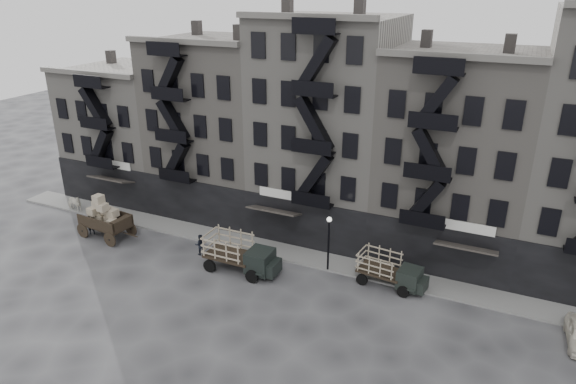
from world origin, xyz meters
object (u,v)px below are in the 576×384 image
at_px(stake_truck_west, 240,251).
at_px(stake_truck_east, 390,268).
at_px(wagon, 103,213).
at_px(pedestrian_mid, 200,245).
at_px(pedestrian_west, 91,224).
at_px(horse, 74,204).

bearing_deg(stake_truck_west, stake_truck_east, 14.14).
xyz_separation_m(wagon, pedestrian_mid, (8.72, 0.69, -1.26)).
bearing_deg(pedestrian_west, stake_truck_east, -25.69).
bearing_deg(pedestrian_mid, stake_truck_west, 131.42).
bearing_deg(horse, pedestrian_mid, -92.31).
bearing_deg(pedestrian_west, stake_truck_west, -31.68).
bearing_deg(horse, stake_truck_west, -93.34).
relative_size(wagon, stake_truck_west, 0.82).
distance_m(horse, wagon, 6.63).
height_order(horse, stake_truck_east, stake_truck_east).
bearing_deg(pedestrian_west, wagon, -24.39).
height_order(stake_truck_west, pedestrian_mid, stake_truck_west).
height_order(horse, stake_truck_west, stake_truck_west).
distance_m(pedestrian_west, pedestrian_mid, 10.11).
bearing_deg(stake_truck_west, pedestrian_mid, 168.20).
bearing_deg(stake_truck_west, wagon, 179.38).
distance_m(horse, stake_truck_west, 18.87).
bearing_deg(pedestrian_west, pedestrian_mid, -26.96).
height_order(stake_truck_east, pedestrian_west, stake_truck_east).
height_order(horse, pedestrian_mid, same).
bearing_deg(pedestrian_mid, stake_truck_east, 150.28).
xyz_separation_m(horse, pedestrian_mid, (14.74, -1.78, -0.00)).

